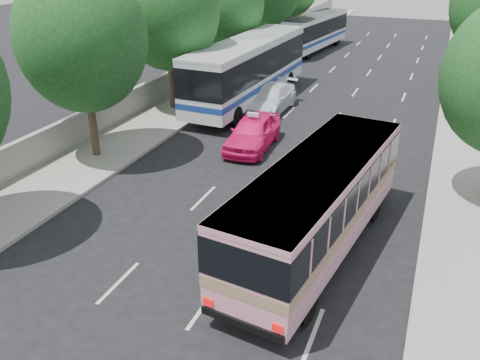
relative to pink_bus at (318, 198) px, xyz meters
The scene contains 13 objects.
ground 4.27m from the pink_bus, 148.61° to the right, with size 120.00×120.00×0.00m, color black.
sidewalk_left 21.59m from the pink_bus, 123.04° to the left, with size 4.00×90.00×0.15m, color #9E998E.
sidewalk_right 18.89m from the pink_bus, 73.70° to the left, with size 4.00×90.00×0.12m, color #9E998E.
low_wall 22.57m from the pink_bus, 126.88° to the left, with size 0.30×90.00×1.50m, color #9E998E.
tree_left_b 12.89m from the pink_bus, 161.17° to the left, with size 5.70×5.70×8.88m.
tree_left_c 17.35m from the pink_bus, 134.70° to the left, with size 6.00×6.00×9.35m.
tree_left_d 23.46m from the pink_bus, 120.47° to the left, with size 5.52×5.52×8.60m.
pink_bus is the anchor object (origin of this frame).
pink_taxi 9.56m from the pink_bus, 123.14° to the left, with size 1.93×4.80×1.64m, color #F9156F.
white_pickup 15.40m from the pink_bus, 114.40° to the left, with size 2.15×5.30×1.54m, color white.
tour_coach_front 17.16m from the pink_bus, 118.48° to the left, with size 3.43×13.19×3.91m.
tour_coach_rear 33.91m from the pink_bus, 104.34° to the left, with size 3.76×10.98×3.22m.
taxi_roof_sign 9.50m from the pink_bus, 123.14° to the left, with size 0.55×0.18×0.18m, color silver.
Camera 1 is at (6.24, -12.36, 9.51)m, focal length 38.00 mm.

